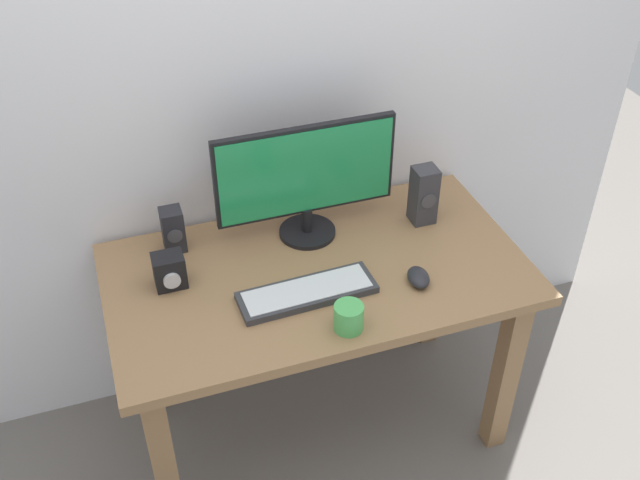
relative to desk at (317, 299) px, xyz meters
The scene contains 10 objects.
ground_plane 0.64m from the desk, ahead, with size 6.00×6.00×0.00m, color slate.
wall_back 0.95m from the desk, 90.00° to the left, with size 2.86×0.04×3.00m, color silver.
desk is the anchor object (origin of this frame).
monitor 0.41m from the desk, 81.56° to the left, with size 0.61×0.20×0.41m.
keyboard_primary 0.19m from the desk, 123.03° to the right, with size 0.44×0.15×0.03m.
mouse 0.36m from the desk, 29.98° to the right, with size 0.07×0.10×0.04m, color #232328.
speaker_right 0.52m from the desk, 17.98° to the left, with size 0.08×0.08×0.21m.
speaker_left 0.53m from the desk, 147.71° to the left, with size 0.07×0.08×0.16m.
audio_controller 0.51m from the desk, behind, with size 0.10×0.09×0.11m.
coffee_mug 0.33m from the desk, 90.43° to the right, with size 0.09×0.09×0.09m, color #4CB259.
Camera 1 is at (-0.59, -1.76, 2.32)m, focal length 41.55 mm.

